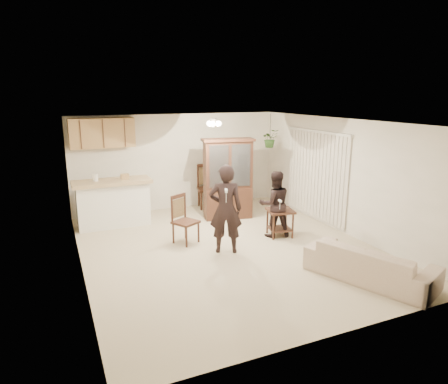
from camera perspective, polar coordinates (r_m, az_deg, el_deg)
name	(u,v)px	position (r m, az deg, el deg)	size (l,w,h in m)	color
floor	(228,248)	(8.06, 0.54, -8.04)	(6.50, 6.50, 0.00)	#C1B292
ceiling	(228,122)	(7.49, 0.58, 9.99)	(5.50, 6.50, 0.02)	silver
wall_back	(178,162)	(10.67, -6.62, 4.31)	(5.50, 0.02, 2.50)	white
wall_front	(339,244)	(5.02, 16.04, -7.20)	(5.50, 0.02, 2.50)	white
wall_left	(77,203)	(7.05, -20.30, -1.45)	(0.02, 6.50, 2.50)	white
wall_right	(342,176)	(9.13, 16.51, 2.20)	(0.02, 6.50, 2.50)	white
breakfast_bar	(113,205)	(9.58, -15.51, -1.81)	(1.60, 0.55, 1.00)	white
bar_top	(112,182)	(9.45, -15.73, 1.40)	(1.75, 0.70, 0.08)	tan
upper_cabinets	(102,133)	(10.00, -17.01, 8.07)	(1.50, 0.34, 0.70)	olive
vertical_blinds	(315,175)	(9.83, 12.93, 2.33)	(0.06, 2.30, 2.10)	beige
ceiling_fixture	(214,123)	(8.68, -1.49, 9.86)	(0.36, 0.36, 0.20)	beige
hanging_plant	(270,139)	(10.73, 6.59, 7.60)	(0.43, 0.37, 0.48)	#305B24
plant_cord	(270,126)	(10.70, 6.64, 9.33)	(0.01, 0.01, 0.65)	black
sofa	(370,259)	(7.07, 20.17, -8.99)	(1.87, 0.73, 0.73)	beige
adult	(226,207)	(7.60, 0.23, -2.22)	(0.66, 0.43, 1.80)	black
child	(275,206)	(8.59, 7.23, -2.00)	(0.66, 0.51, 1.35)	black
china_hutch	(228,179)	(9.75, 0.55, 1.81)	(1.31, 0.69, 1.97)	#361B13
side_table	(280,222)	(8.73, 7.98, -4.30)	(0.64, 0.64, 0.65)	#361B13
chair_bar	(186,230)	(8.29, -5.46, -5.38)	(0.60, 0.60, 1.01)	#361B13
chair_hutch_left	(208,196)	(10.76, -2.34, -0.55)	(0.61, 0.61, 1.17)	#361B13
chair_hutch_right	(223,194)	(10.96, -0.15, -0.27)	(0.55, 0.55, 1.16)	#361B13
controller_adult	(226,191)	(7.10, 0.31, 0.20)	(0.05, 0.15, 0.05)	white
controller_child	(280,201)	(8.23, 8.00, -1.25)	(0.04, 0.12, 0.04)	white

